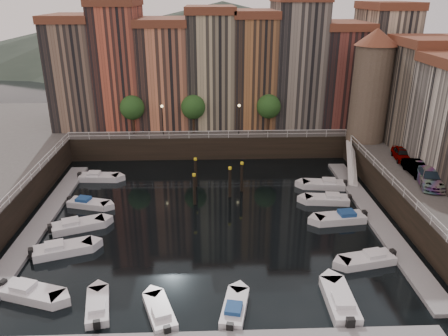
{
  "coord_description": "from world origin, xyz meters",
  "views": [
    {
      "loc": [
        0.01,
        -38.2,
        20.69
      ],
      "look_at": [
        1.55,
        4.0,
        3.62
      ],
      "focal_mm": 35.0,
      "sensor_mm": 36.0,
      "label": 1
    }
  ],
  "objects_px": {
    "mooring_pilings": "(216,181)",
    "boat_left_1": "(62,249)",
    "boat_left_0": "(30,293)",
    "boat_left_2": "(77,225)",
    "corner_tower": "(371,84)",
    "car_c": "(430,178)",
    "car_b": "(417,169)",
    "car_a": "(402,155)",
    "gangway": "(352,161)"
  },
  "relations": [
    {
      "from": "mooring_pilings",
      "to": "boat_left_1",
      "type": "relative_size",
      "value": 1.06
    },
    {
      "from": "corner_tower",
      "to": "boat_left_1",
      "type": "bearing_deg",
      "value": -147.94
    },
    {
      "from": "boat_left_0",
      "to": "car_b",
      "type": "bearing_deg",
      "value": 41.32
    },
    {
      "from": "boat_left_0",
      "to": "car_c",
      "type": "xyz_separation_m",
      "value": [
        34.69,
        11.93,
        3.39
      ]
    },
    {
      "from": "boat_left_1",
      "to": "car_b",
      "type": "distance_m",
      "value": 35.35
    },
    {
      "from": "mooring_pilings",
      "to": "boat_left_1",
      "type": "xyz_separation_m",
      "value": [
        -13.32,
        -11.17,
        -1.26
      ]
    },
    {
      "from": "boat_left_2",
      "to": "car_b",
      "type": "xyz_separation_m",
      "value": [
        33.94,
        4.56,
        3.34
      ]
    },
    {
      "from": "boat_left_1",
      "to": "gangway",
      "type": "bearing_deg",
      "value": 9.51
    },
    {
      "from": "boat_left_0",
      "to": "boat_left_1",
      "type": "distance_m",
      "value": 5.77
    },
    {
      "from": "boat_left_2",
      "to": "car_c",
      "type": "distance_m",
      "value": 34.28
    },
    {
      "from": "corner_tower",
      "to": "car_a",
      "type": "bearing_deg",
      "value": -77.2
    },
    {
      "from": "corner_tower",
      "to": "car_b",
      "type": "relative_size",
      "value": 3.13
    },
    {
      "from": "corner_tower",
      "to": "boat_left_0",
      "type": "xyz_separation_m",
      "value": [
        -33.13,
        -26.21,
        -9.81
      ]
    },
    {
      "from": "car_b",
      "to": "boat_left_1",
      "type": "bearing_deg",
      "value": -166.87
    },
    {
      "from": "mooring_pilings",
      "to": "boat_left_0",
      "type": "relative_size",
      "value": 1.07
    },
    {
      "from": "gangway",
      "to": "boat_left_2",
      "type": "bearing_deg",
      "value": -158.14
    },
    {
      "from": "boat_left_2",
      "to": "car_c",
      "type": "bearing_deg",
      "value": -17.58
    },
    {
      "from": "boat_left_0",
      "to": "car_a",
      "type": "bearing_deg",
      "value": 47.07
    },
    {
      "from": "corner_tower",
      "to": "gangway",
      "type": "xyz_separation_m",
      "value": [
        -2.9,
        -4.5,
        -8.28
      ]
    },
    {
      "from": "mooring_pilings",
      "to": "car_a",
      "type": "relative_size",
      "value": 1.35
    },
    {
      "from": "gangway",
      "to": "boat_left_2",
      "type": "xyz_separation_m",
      "value": [
        -29.58,
        -11.86,
        -1.53
      ]
    },
    {
      "from": "boat_left_1",
      "to": "boat_left_2",
      "type": "height_order",
      "value": "boat_left_1"
    },
    {
      "from": "boat_left_1",
      "to": "car_c",
      "type": "xyz_separation_m",
      "value": [
        34.22,
        6.17,
        3.39
      ]
    },
    {
      "from": "gangway",
      "to": "car_a",
      "type": "relative_size",
      "value": 2.05
    },
    {
      "from": "corner_tower",
      "to": "car_b",
      "type": "bearing_deg",
      "value": -82.94
    },
    {
      "from": "mooring_pilings",
      "to": "car_c",
      "type": "distance_m",
      "value": 21.59
    },
    {
      "from": "gangway",
      "to": "boat_left_0",
      "type": "distance_m",
      "value": 37.24
    },
    {
      "from": "boat_left_2",
      "to": "car_c",
      "type": "relative_size",
      "value": 0.94
    },
    {
      "from": "mooring_pilings",
      "to": "car_a",
      "type": "distance_m",
      "value": 21.19
    },
    {
      "from": "gangway",
      "to": "car_c",
      "type": "bearing_deg",
      "value": -65.44
    },
    {
      "from": "boat_left_0",
      "to": "boat_left_2",
      "type": "bearing_deg",
      "value": 104.96
    },
    {
      "from": "car_c",
      "to": "boat_left_2",
      "type": "bearing_deg",
      "value": -163.54
    },
    {
      "from": "boat_left_0",
      "to": "car_b",
      "type": "height_order",
      "value": "car_b"
    },
    {
      "from": "corner_tower",
      "to": "boat_left_1",
      "type": "relative_size",
      "value": 2.66
    },
    {
      "from": "boat_left_1",
      "to": "boat_left_2",
      "type": "xyz_separation_m",
      "value": [
        0.17,
        4.09,
        -0.01
      ]
    },
    {
      "from": "mooring_pilings",
      "to": "boat_left_0",
      "type": "distance_m",
      "value": 21.88
    },
    {
      "from": "mooring_pilings",
      "to": "boat_left_2",
      "type": "bearing_deg",
      "value": -151.68
    },
    {
      "from": "car_a",
      "to": "car_b",
      "type": "height_order",
      "value": "car_b"
    },
    {
      "from": "corner_tower",
      "to": "gangway",
      "type": "height_order",
      "value": "corner_tower"
    },
    {
      "from": "car_a",
      "to": "boat_left_1",
      "type": "bearing_deg",
      "value": -151.27
    },
    {
      "from": "mooring_pilings",
      "to": "boat_left_2",
      "type": "xyz_separation_m",
      "value": [
        -13.15,
        -7.09,
        -1.26
      ]
    },
    {
      "from": "corner_tower",
      "to": "car_c",
      "type": "height_order",
      "value": "corner_tower"
    },
    {
      "from": "gangway",
      "to": "boat_left_1",
      "type": "relative_size",
      "value": 1.6
    },
    {
      "from": "mooring_pilings",
      "to": "gangway",
      "type": "bearing_deg",
      "value": 16.21
    },
    {
      "from": "gangway",
      "to": "car_b",
      "type": "height_order",
      "value": "car_b"
    },
    {
      "from": "mooring_pilings",
      "to": "boat_left_1",
      "type": "bearing_deg",
      "value": -140.01
    },
    {
      "from": "boat_left_1",
      "to": "car_a",
      "type": "distance_m",
      "value": 36.87
    },
    {
      "from": "boat_left_0",
      "to": "car_a",
      "type": "height_order",
      "value": "car_a"
    },
    {
      "from": "gangway",
      "to": "car_a",
      "type": "xyz_separation_m",
      "value": [
        4.59,
        -2.92,
        1.78
      ]
    },
    {
      "from": "boat_left_1",
      "to": "boat_left_2",
      "type": "distance_m",
      "value": 4.09
    }
  ]
}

